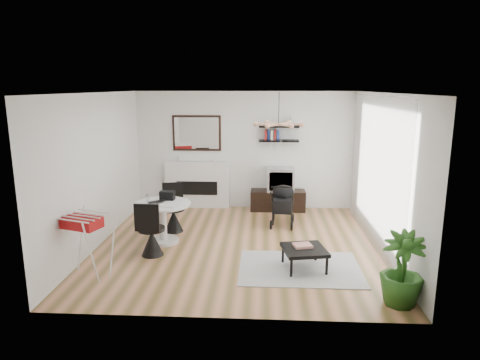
# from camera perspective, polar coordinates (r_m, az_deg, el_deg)

# --- Properties ---
(floor) EXTENTS (5.00, 5.00, 0.00)m
(floor) POSITION_cam_1_polar(r_m,az_deg,el_deg) (7.81, -0.27, -8.65)
(floor) COLOR brown
(floor) RESTS_ON ground
(ceiling) EXTENTS (5.00, 5.00, 0.00)m
(ceiling) POSITION_cam_1_polar(r_m,az_deg,el_deg) (7.29, -0.29, 11.56)
(ceiling) COLOR white
(ceiling) RESTS_ON wall_back
(wall_back) EXTENTS (5.00, 0.00, 5.00)m
(wall_back) POSITION_cam_1_polar(r_m,az_deg,el_deg) (9.90, 0.60, 3.94)
(wall_back) COLOR white
(wall_back) RESTS_ON floor
(wall_left) EXTENTS (0.00, 5.00, 5.00)m
(wall_left) POSITION_cam_1_polar(r_m,az_deg,el_deg) (7.98, -18.49, 1.24)
(wall_left) COLOR white
(wall_left) RESTS_ON floor
(wall_right) EXTENTS (0.00, 5.00, 5.00)m
(wall_right) POSITION_cam_1_polar(r_m,az_deg,el_deg) (7.70, 18.63, 0.84)
(wall_right) COLOR white
(wall_right) RESTS_ON floor
(sheer_curtain) EXTENTS (0.04, 3.60, 2.60)m
(sheer_curtain) POSITION_cam_1_polar(r_m,az_deg,el_deg) (7.87, 17.55, 1.15)
(sheer_curtain) COLOR white
(sheer_curtain) RESTS_ON wall_right
(fireplace) EXTENTS (1.50, 0.17, 2.16)m
(fireplace) POSITION_cam_1_polar(r_m,az_deg,el_deg) (10.05, -5.71, 0.16)
(fireplace) COLOR white
(fireplace) RESTS_ON floor
(shelf_lower) EXTENTS (0.90, 0.25, 0.04)m
(shelf_lower) POSITION_cam_1_polar(r_m,az_deg,el_deg) (9.73, 5.19, 5.23)
(shelf_lower) COLOR black
(shelf_lower) RESTS_ON wall_back
(shelf_upper) EXTENTS (0.90, 0.25, 0.04)m
(shelf_upper) POSITION_cam_1_polar(r_m,az_deg,el_deg) (9.70, 5.23, 7.11)
(shelf_upper) COLOR black
(shelf_upper) RESTS_ON wall_back
(pendant_lamp) EXTENTS (0.90, 0.90, 0.10)m
(pendant_lamp) POSITION_cam_1_polar(r_m,az_deg,el_deg) (7.61, 5.17, 7.40)
(pendant_lamp) COLOR tan
(pendant_lamp) RESTS_ON ceiling
(tv_console) EXTENTS (1.25, 0.44, 0.47)m
(tv_console) POSITION_cam_1_polar(r_m,az_deg,el_deg) (9.90, 5.06, -2.71)
(tv_console) COLOR black
(tv_console) RESTS_ON floor
(crt_tv) EXTENTS (0.61, 0.53, 0.53)m
(crt_tv) POSITION_cam_1_polar(r_m,az_deg,el_deg) (9.78, 5.41, 0.11)
(crt_tv) COLOR #BBBBBD
(crt_tv) RESTS_ON tv_console
(dining_table) EXTENTS (1.02, 1.02, 0.74)m
(dining_table) POSITION_cam_1_polar(r_m,az_deg,el_deg) (7.92, -10.26, -4.81)
(dining_table) COLOR white
(dining_table) RESTS_ON floor
(laptop) EXTENTS (0.41, 0.39, 0.03)m
(laptop) POSITION_cam_1_polar(r_m,az_deg,el_deg) (7.84, -10.89, -2.97)
(laptop) COLOR black
(laptop) RESTS_ON dining_table
(black_bag) EXTENTS (0.28, 0.18, 0.16)m
(black_bag) POSITION_cam_1_polar(r_m,az_deg,el_deg) (8.04, -9.67, -2.05)
(black_bag) COLOR black
(black_bag) RESTS_ON dining_table
(newspaper) EXTENTS (0.40, 0.36, 0.01)m
(newspaper) POSITION_cam_1_polar(r_m,az_deg,el_deg) (7.67, -9.42, -3.33)
(newspaper) COLOR silver
(newspaper) RESTS_ON dining_table
(drinking_glass) EXTENTS (0.07, 0.07, 0.11)m
(drinking_glass) POSITION_cam_1_polar(r_m,az_deg,el_deg) (8.06, -12.24, -2.31)
(drinking_glass) COLOR white
(drinking_glass) RESTS_ON dining_table
(chair_far) EXTENTS (0.47, 0.49, 0.94)m
(chair_far) POSITION_cam_1_polar(r_m,az_deg,el_deg) (8.54, -8.86, -4.83)
(chair_far) COLOR black
(chair_far) RESTS_ON floor
(chair_near) EXTENTS (0.45, 0.47, 0.95)m
(chair_near) POSITION_cam_1_polar(r_m,az_deg,el_deg) (7.40, -11.72, -7.65)
(chair_near) COLOR black
(chair_near) RESTS_ON floor
(drying_rack) EXTENTS (0.81, 0.78, 0.97)m
(drying_rack) POSITION_cam_1_polar(r_m,az_deg,el_deg) (6.81, -19.88, -8.07)
(drying_rack) COLOR white
(drying_rack) RESTS_ON floor
(stroller) EXTENTS (0.53, 0.78, 0.92)m
(stroller) POSITION_cam_1_polar(r_m,az_deg,el_deg) (8.83, 5.71, -3.51)
(stroller) COLOR black
(stroller) RESTS_ON floor
(rug) EXTENTS (1.89, 1.37, 0.01)m
(rug) POSITION_cam_1_polar(r_m,az_deg,el_deg) (6.93, 7.97, -11.55)
(rug) COLOR #B0B0B0
(rug) RESTS_ON floor
(coffee_table) EXTENTS (0.75, 0.75, 0.33)m
(coffee_table) POSITION_cam_1_polar(r_m,az_deg,el_deg) (6.82, 8.58, -9.26)
(coffee_table) COLOR black
(coffee_table) RESTS_ON rug
(magazines) EXTENTS (0.32, 0.28, 0.04)m
(magazines) POSITION_cam_1_polar(r_m,az_deg,el_deg) (6.86, 8.33, -8.63)
(magazines) COLOR #E34C38
(magazines) RESTS_ON coffee_table
(potted_plant) EXTENTS (0.68, 0.68, 0.99)m
(potted_plant) POSITION_cam_1_polar(r_m,az_deg,el_deg) (6.02, 20.79, -11.04)
(potted_plant) COLOR #255618
(potted_plant) RESTS_ON floor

